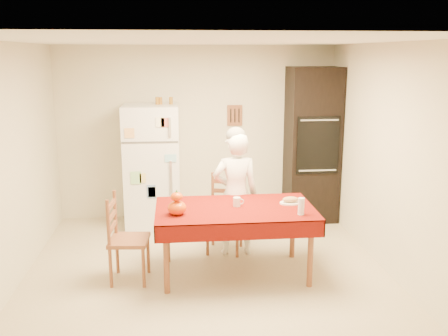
{
  "coord_description": "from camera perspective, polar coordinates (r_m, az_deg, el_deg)",
  "views": [
    {
      "loc": [
        -0.33,
        -4.95,
        2.38
      ],
      "look_at": [
        0.19,
        0.2,
        1.19
      ],
      "focal_mm": 40.0,
      "sensor_mm": 36.0,
      "label": 1
    }
  ],
  "objects": [
    {
      "name": "spice_jar_mid",
      "position": [
        6.91,
        -7.28,
        7.63
      ],
      "size": [
        0.05,
        0.05,
        0.1
      ],
      "primitive_type": "cylinder",
      "color": "#90591A",
      "rests_on": "refrigerator"
    },
    {
      "name": "dining_table",
      "position": [
        5.4,
        1.25,
        -5.25
      ],
      "size": [
        1.7,
        1.0,
        0.76
      ],
      "color": "brown",
      "rests_on": "floor"
    },
    {
      "name": "spice_jar_right",
      "position": [
        6.91,
        -6.08,
        7.66
      ],
      "size": [
        0.05,
        0.05,
        0.1
      ],
      "primitive_type": "cylinder",
      "color": "#8D5E19",
      "rests_on": "refrigerator"
    },
    {
      "name": "chair_far",
      "position": [
        6.13,
        0.17,
        -4.82
      ],
      "size": [
        0.51,
        0.5,
        0.95
      ],
      "rotation": [
        0.0,
        0.0,
        -0.27
      ],
      "color": "brown",
      "rests_on": "floor"
    },
    {
      "name": "coffee_mug",
      "position": [
        5.41,
        1.47,
        -3.89
      ],
      "size": [
        0.08,
        0.08,
        0.1
      ],
      "primitive_type": "cylinder",
      "color": "white",
      "rests_on": "dining_table"
    },
    {
      "name": "room_shell",
      "position": [
        5.02,
        -1.89,
        4.26
      ],
      "size": [
        4.02,
        4.52,
        2.51
      ],
      "color": "beige",
      "rests_on": "ground"
    },
    {
      "name": "refrigerator",
      "position": [
        7.01,
        -8.22,
        0.22
      ],
      "size": [
        0.75,
        0.74,
        1.7
      ],
      "color": "white",
      "rests_on": "floor"
    },
    {
      "name": "spice_jar_left",
      "position": [
        6.91,
        -7.64,
        7.62
      ],
      "size": [
        0.05,
        0.05,
        0.1
      ],
      "primitive_type": "cylinder",
      "color": "#99651B",
      "rests_on": "refrigerator"
    },
    {
      "name": "oven_cabinet",
      "position": [
        7.27,
        10.01,
        2.62
      ],
      "size": [
        0.7,
        0.62,
        2.2
      ],
      "color": "black",
      "rests_on": "floor"
    },
    {
      "name": "bread_plate",
      "position": [
        5.56,
        7.61,
        -3.98
      ],
      "size": [
        0.24,
        0.24,
        0.02
      ],
      "primitive_type": "cylinder",
      "color": "white",
      "rests_on": "dining_table"
    },
    {
      "name": "pumpkin_lower",
      "position": [
        5.15,
        -5.4,
        -4.55
      ],
      "size": [
        0.19,
        0.19,
        0.15
      ],
      "primitive_type": "ellipsoid",
      "color": "#C33104",
      "rests_on": "dining_table"
    },
    {
      "name": "bread_loaf",
      "position": [
        5.55,
        7.62,
        -3.58
      ],
      "size": [
        0.18,
        0.1,
        0.06
      ],
      "primitive_type": "ellipsoid",
      "color": "#A98853",
      "rests_on": "bread_plate"
    },
    {
      "name": "chair_left",
      "position": [
        5.42,
        -11.49,
        -7.54
      ],
      "size": [
        0.43,
        0.45,
        0.95
      ],
      "rotation": [
        0.0,
        0.0,
        1.49
      ],
      "color": "brown",
      "rests_on": "floor"
    },
    {
      "name": "wine_glass",
      "position": [
        5.19,
        8.81,
        -4.35
      ],
      "size": [
        0.07,
        0.07,
        0.18
      ],
      "primitive_type": "cylinder",
      "color": "white",
      "rests_on": "dining_table"
    },
    {
      "name": "pumpkin_upper",
      "position": [
        5.12,
        -5.43,
        -3.28
      ],
      "size": [
        0.12,
        0.12,
        0.09
      ],
      "primitive_type": "ellipsoid",
      "color": "#E14305",
      "rests_on": "pumpkin_lower"
    },
    {
      "name": "seated_woman",
      "position": [
        5.94,
        1.33,
        -3.0
      ],
      "size": [
        0.56,
        0.37,
        1.49
      ],
      "primitive_type": "imported",
      "rotation": [
        0.0,
        0.0,
        3.17
      ],
      "color": "white",
      "rests_on": "floor"
    },
    {
      "name": "floor",
      "position": [
        5.5,
        -1.77,
        -12.67
      ],
      "size": [
        4.5,
        4.5,
        0.0
      ],
      "primitive_type": "plane",
      "color": "tan",
      "rests_on": "ground"
    }
  ]
}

